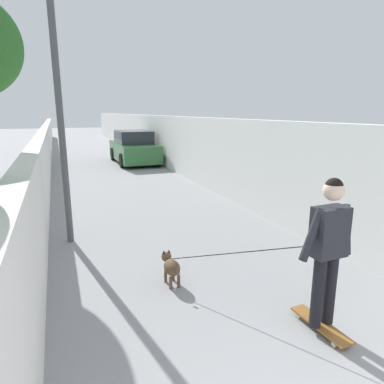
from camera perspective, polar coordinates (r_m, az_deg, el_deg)
name	(u,v)px	position (r m, az deg, el deg)	size (l,w,h in m)	color
ground_plane	(112,171)	(14.78, -13.21, 3.47)	(80.00, 80.00, 0.00)	gray
wall_left	(44,159)	(12.54, -23.49, 5.00)	(48.00, 0.30, 1.73)	silver
fence_right	(184,146)	(13.31, -1.29, 7.63)	(48.00, 0.30, 2.24)	white
lamp_post	(56,72)	(6.65, -21.68, 18.10)	(0.36, 0.36, 4.56)	#4C4C51
skateboard	(320,325)	(4.44, 20.61, -20.00)	(0.81, 0.23, 0.08)	brown
person_skateboarder	(329,242)	(3.99, 21.80, -7.72)	(0.23, 0.71, 1.69)	black
dog	(172,266)	(5.03, -3.38, -12.22)	(1.94, 1.37, 1.06)	brown
car_near	(134,148)	(16.77, -9.67, 7.24)	(4.10, 1.80, 1.54)	#336B38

